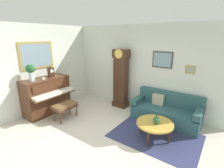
{
  "coord_description": "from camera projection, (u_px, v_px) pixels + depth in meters",
  "views": [
    {
      "loc": [
        2.41,
        -2.55,
        2.44
      ],
      "look_at": [
        -0.37,
        1.31,
        1.05
      ],
      "focal_mm": 26.47,
      "sensor_mm": 36.0,
      "label": 1
    }
  ],
  "objects": [
    {
      "name": "grandfather_clock",
      "position": [
        121.0,
        80.0,
        5.69
      ],
      "size": [
        0.52,
        0.34,
        2.03
      ],
      "color": "#3D2316",
      "rests_on": "ground_plane"
    },
    {
      "name": "flower_vase",
      "position": [
        31.0,
        71.0,
        4.75
      ],
      "size": [
        0.26,
        0.26,
        0.58
      ],
      "color": "silver",
      "rests_on": "piano"
    },
    {
      "name": "mantel_clock",
      "position": [
        51.0,
        72.0,
        5.3
      ],
      "size": [
        0.13,
        0.18,
        0.38
      ],
      "color": "#3D2316",
      "rests_on": "piano"
    },
    {
      "name": "area_rug",
      "position": [
        155.0,
        136.0,
        4.17
      ],
      "size": [
        2.1,
        1.5,
        0.01
      ],
      "primitive_type": "cube",
      "color": "navy",
      "rests_on": "ground_plane"
    },
    {
      "name": "green_jug",
      "position": [
        156.0,
        120.0,
        3.9
      ],
      "size": [
        0.17,
        0.17,
        0.24
      ],
      "color": "#234C33",
      "rests_on": "coffee_table"
    },
    {
      "name": "coffee_table",
      "position": [
        155.0,
        124.0,
        3.98
      ],
      "size": [
        0.88,
        0.88,
        0.43
      ],
      "color": "gold",
      "rests_on": "ground_plane"
    },
    {
      "name": "wall_left",
      "position": [
        29.0,
        70.0,
        5.09
      ],
      "size": [
        0.13,
        4.9,
        2.8
      ],
      "color": "silver",
      "rests_on": "ground_plane"
    },
    {
      "name": "piano",
      "position": [
        47.0,
        95.0,
        5.33
      ],
      "size": [
        0.87,
        1.44,
        1.16
      ],
      "color": "#4C2B19",
      "rests_on": "ground_plane"
    },
    {
      "name": "piano_bench",
      "position": [
        65.0,
        106.0,
        4.95
      ],
      "size": [
        0.42,
        0.7,
        0.48
      ],
      "color": "#4C2B19",
      "rests_on": "ground_plane"
    },
    {
      "name": "ground_plane",
      "position": [
        93.0,
        142.0,
        4.04
      ],
      "size": [
        6.4,
        6.0,
        0.1
      ],
      "primitive_type": "cube",
      "color": "beige"
    },
    {
      "name": "couch",
      "position": [
        166.0,
        111.0,
        4.86
      ],
      "size": [
        1.9,
        0.8,
        0.84
      ],
      "color": "#2D565B",
      "rests_on": "ground_plane"
    },
    {
      "name": "wall_back",
      "position": [
        140.0,
        68.0,
        5.49
      ],
      "size": [
        5.3,
        0.13,
        2.8
      ],
      "color": "silver",
      "rests_on": "ground_plane"
    },
    {
      "name": "teacup",
      "position": [
        43.0,
        78.0,
        5.05
      ],
      "size": [
        0.12,
        0.12,
        0.06
      ],
      "color": "white",
      "rests_on": "piano"
    }
  ]
}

